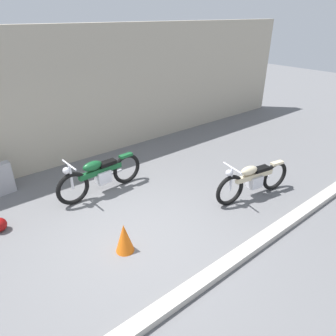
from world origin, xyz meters
TOP-DOWN VIEW (x-y plane):
  - ground_plane at (0.00, 0.00)m, footprint 40.00×40.00m
  - building_wall at (0.00, 3.85)m, footprint 18.00×0.30m
  - curb_strip at (0.00, -1.56)m, footprint 18.00×0.24m
  - traffic_cone at (-0.29, -0.19)m, footprint 0.32×0.32m
  - motorcycle_green at (0.31, 1.77)m, footprint 2.11×0.59m
  - motorcycle_cream at (2.81, -0.48)m, footprint 1.99×0.61m

SIDE VIEW (x-z plane):
  - ground_plane at x=0.00m, z-range 0.00..0.00m
  - curb_strip at x=0.00m, z-range 0.00..0.12m
  - traffic_cone at x=-0.29m, z-range 0.00..0.55m
  - motorcycle_cream at x=2.81m, z-range -0.02..0.88m
  - motorcycle_green at x=0.31m, z-range -0.02..0.93m
  - building_wall at x=0.00m, z-range 0.00..3.45m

